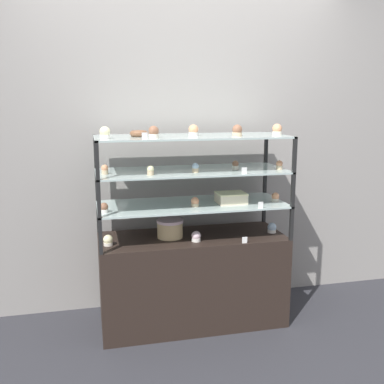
# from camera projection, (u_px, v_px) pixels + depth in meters

# --- Properties ---
(ground_plane) EXTENTS (20.00, 20.00, 0.00)m
(ground_plane) POSITION_uv_depth(u_px,v_px,m) (192.00, 320.00, 3.36)
(ground_plane) COLOR #2D2D33
(back_wall) EXTENTS (8.00, 0.05, 2.60)m
(back_wall) POSITION_uv_depth(u_px,v_px,m) (180.00, 142.00, 3.49)
(back_wall) COLOR gray
(back_wall) RESTS_ON ground_plane
(display_base) EXTENTS (1.33, 0.53, 0.66)m
(display_base) POSITION_uv_depth(u_px,v_px,m) (192.00, 279.00, 3.30)
(display_base) COLOR black
(display_base) RESTS_ON ground_plane
(display_riser_lower) EXTENTS (1.33, 0.53, 0.24)m
(display_riser_lower) POSITION_uv_depth(u_px,v_px,m) (192.00, 205.00, 3.19)
(display_riser_lower) COLOR black
(display_riser_lower) RESTS_ON display_base
(display_riser_middle) EXTENTS (1.33, 0.53, 0.24)m
(display_riser_middle) POSITION_uv_depth(u_px,v_px,m) (192.00, 172.00, 3.14)
(display_riser_middle) COLOR black
(display_riser_middle) RESTS_ON display_riser_lower
(display_riser_upper) EXTENTS (1.33, 0.53, 0.24)m
(display_riser_upper) POSITION_uv_depth(u_px,v_px,m) (192.00, 138.00, 3.09)
(display_riser_upper) COLOR black
(display_riser_upper) RESTS_ON display_riser_middle
(layer_cake_centerpiece) EXTENTS (0.19, 0.19, 0.13)m
(layer_cake_centerpiece) POSITION_uv_depth(u_px,v_px,m) (170.00, 228.00, 3.19)
(layer_cake_centerpiece) COLOR #DBBC84
(layer_cake_centerpiece) RESTS_ON display_base
(sheet_cake_frosted) EXTENTS (0.21, 0.17, 0.07)m
(sheet_cake_frosted) POSITION_uv_depth(u_px,v_px,m) (231.00, 198.00, 3.20)
(sheet_cake_frosted) COLOR beige
(sheet_cake_frosted) RESTS_ON display_riser_lower
(cupcake_0) EXTENTS (0.07, 0.07, 0.07)m
(cupcake_0) POSITION_uv_depth(u_px,v_px,m) (108.00, 241.00, 3.02)
(cupcake_0) COLOR beige
(cupcake_0) RESTS_ON display_base
(cupcake_1) EXTENTS (0.07, 0.07, 0.07)m
(cupcake_1) POSITION_uv_depth(u_px,v_px,m) (197.00, 237.00, 3.11)
(cupcake_1) COLOR white
(cupcake_1) RESTS_ON display_base
(cupcake_2) EXTENTS (0.07, 0.07, 0.07)m
(cupcake_2) POSITION_uv_depth(u_px,v_px,m) (272.00, 228.00, 3.32)
(cupcake_2) COLOR white
(cupcake_2) RESTS_ON display_base
(price_tag_0) EXTENTS (0.04, 0.00, 0.04)m
(price_tag_0) POSITION_uv_depth(u_px,v_px,m) (245.00, 240.00, 3.07)
(price_tag_0) COLOR white
(price_tag_0) RESTS_ON display_base
(cupcake_3) EXTENTS (0.06, 0.06, 0.07)m
(cupcake_3) POSITION_uv_depth(u_px,v_px,m) (104.00, 208.00, 2.92)
(cupcake_3) COLOR white
(cupcake_3) RESTS_ON display_riser_lower
(cupcake_4) EXTENTS (0.06, 0.06, 0.07)m
(cupcake_4) POSITION_uv_depth(u_px,v_px,m) (196.00, 202.00, 3.09)
(cupcake_4) COLOR #CCB28C
(cupcake_4) RESTS_ON display_riser_lower
(cupcake_5) EXTENTS (0.06, 0.06, 0.07)m
(cupcake_5) POSITION_uv_depth(u_px,v_px,m) (275.00, 197.00, 3.25)
(cupcake_5) COLOR beige
(cupcake_5) RESTS_ON display_riser_lower
(price_tag_1) EXTENTS (0.04, 0.00, 0.04)m
(price_tag_1) POSITION_uv_depth(u_px,v_px,m) (261.00, 205.00, 3.04)
(price_tag_1) COLOR white
(price_tag_1) RESTS_ON display_riser_lower
(cupcake_6) EXTENTS (0.05, 0.05, 0.06)m
(cupcake_6) POSITION_uv_depth(u_px,v_px,m) (105.00, 169.00, 2.96)
(cupcake_6) COLOR #CCB28C
(cupcake_6) RESTS_ON display_riser_middle
(cupcake_7) EXTENTS (0.05, 0.05, 0.06)m
(cupcake_7) POSITION_uv_depth(u_px,v_px,m) (151.00, 170.00, 2.92)
(cupcake_7) COLOR #CCB28C
(cupcake_7) RESTS_ON display_riser_middle
(cupcake_8) EXTENTS (0.05, 0.05, 0.06)m
(cupcake_8) POSITION_uv_depth(u_px,v_px,m) (195.00, 168.00, 3.03)
(cupcake_8) COLOR #CCB28C
(cupcake_8) RESTS_ON display_riser_middle
(cupcake_9) EXTENTS (0.05, 0.05, 0.06)m
(cupcake_9) POSITION_uv_depth(u_px,v_px,m) (235.00, 165.00, 3.15)
(cupcake_9) COLOR beige
(cupcake_9) RESTS_ON display_riser_middle
(cupcake_10) EXTENTS (0.05, 0.05, 0.06)m
(cupcake_10) POSITION_uv_depth(u_px,v_px,m) (279.00, 165.00, 3.16)
(cupcake_10) COLOR #CCB28C
(cupcake_10) RESTS_ON display_riser_middle
(price_tag_2) EXTENTS (0.04, 0.00, 0.04)m
(price_tag_2) POSITION_uv_depth(u_px,v_px,m) (244.00, 171.00, 2.97)
(price_tag_2) COLOR white
(price_tag_2) RESTS_ON display_riser_middle
(cupcake_11) EXTENTS (0.07, 0.07, 0.08)m
(cupcake_11) POSITION_uv_depth(u_px,v_px,m) (105.00, 133.00, 2.81)
(cupcake_11) COLOR white
(cupcake_11) RESTS_ON display_riser_upper
(cupcake_12) EXTENTS (0.07, 0.07, 0.08)m
(cupcake_12) POSITION_uv_depth(u_px,v_px,m) (154.00, 132.00, 2.88)
(cupcake_12) COLOR beige
(cupcake_12) RESTS_ON display_riser_upper
(cupcake_13) EXTENTS (0.07, 0.07, 0.08)m
(cupcake_13) POSITION_uv_depth(u_px,v_px,m) (193.00, 131.00, 3.04)
(cupcake_13) COLOR white
(cupcake_13) RESTS_ON display_riser_upper
(cupcake_14) EXTENTS (0.07, 0.07, 0.08)m
(cupcake_14) POSITION_uv_depth(u_px,v_px,m) (237.00, 131.00, 3.03)
(cupcake_14) COLOR #CCB28C
(cupcake_14) RESTS_ON display_riser_upper
(cupcake_15) EXTENTS (0.07, 0.07, 0.08)m
(cupcake_15) POSITION_uv_depth(u_px,v_px,m) (277.00, 130.00, 3.13)
(cupcake_15) COLOR beige
(cupcake_15) RESTS_ON display_riser_upper
(price_tag_3) EXTENTS (0.04, 0.00, 0.04)m
(price_tag_3) POSITION_uv_depth(u_px,v_px,m) (145.00, 136.00, 2.77)
(price_tag_3) COLOR white
(price_tag_3) RESTS_ON display_riser_upper
(donut_glazed) EXTENTS (0.12, 0.12, 0.04)m
(donut_glazed) POSITION_uv_depth(u_px,v_px,m) (139.00, 133.00, 3.02)
(donut_glazed) COLOR brown
(donut_glazed) RESTS_ON display_riser_upper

